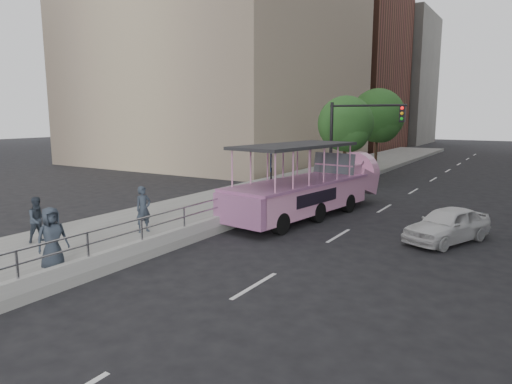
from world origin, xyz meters
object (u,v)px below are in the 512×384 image
(car, at_px, (447,225))
(pedestrian_near, at_px, (143,209))
(duck_boat, at_px, (312,188))
(parking_sign, at_px, (271,175))
(pedestrian_far, at_px, (52,238))
(pedestrian_mid, at_px, (39,220))
(traffic_signal, at_px, (352,133))
(street_tree_far, at_px, (378,118))
(street_tree_near, at_px, (346,126))

(car, distance_m, pedestrian_near, 10.92)
(duck_boat, height_order, parking_sign, duck_boat)
(car, distance_m, pedestrian_far, 12.99)
(duck_boat, xyz_separation_m, pedestrian_near, (-3.33, -7.14, -0.07))
(duck_boat, xyz_separation_m, pedestrian_mid, (-5.35, -9.92, -0.15))
(pedestrian_mid, relative_size, pedestrian_far, 0.87)
(traffic_signal, xyz_separation_m, street_tree_far, (-1.40, 9.43, 0.81))
(car, xyz_separation_m, pedestrian_far, (-8.56, -9.76, 0.54))
(duck_boat, height_order, pedestrian_mid, duck_boat)
(pedestrian_mid, bearing_deg, parking_sign, -10.62)
(parking_sign, bearing_deg, pedestrian_far, -95.31)
(duck_boat, height_order, pedestrian_far, duck_boat)
(car, xyz_separation_m, traffic_signal, (-6.31, 7.24, 2.87))
(car, bearing_deg, pedestrian_near, -125.87)
(car, relative_size, street_tree_far, 0.57)
(pedestrian_near, relative_size, street_tree_near, 0.29)
(pedestrian_near, relative_size, traffic_signal, 0.32)
(pedestrian_far, bearing_deg, street_tree_far, 9.03)
(street_tree_far, bearing_deg, pedestrian_near, -94.39)
(pedestrian_mid, bearing_deg, street_tree_far, 4.19)
(duck_boat, relative_size, pedestrian_far, 5.79)
(pedestrian_near, height_order, street_tree_near, street_tree_near)
(street_tree_far, bearing_deg, street_tree_near, -91.91)
(street_tree_near, bearing_deg, traffic_signal, -65.02)
(pedestrian_far, distance_m, street_tree_far, 26.62)
(pedestrian_far, relative_size, street_tree_near, 0.30)
(pedestrian_near, bearing_deg, pedestrian_mid, 155.96)
(duck_boat, relative_size, car, 2.72)
(car, relative_size, pedestrian_near, 2.20)
(pedestrian_near, relative_size, parking_sign, 0.57)
(car, relative_size, traffic_signal, 0.71)
(car, xyz_separation_m, pedestrian_mid, (-11.42, -8.30, 0.43))
(traffic_signal, height_order, street_tree_near, street_tree_near)
(duck_boat, bearing_deg, car, -14.97)
(traffic_signal, relative_size, street_tree_near, 0.91)
(traffic_signal, relative_size, street_tree_far, 0.81)
(car, distance_m, parking_sign, 7.72)
(pedestrian_mid, bearing_deg, pedestrian_far, -104.33)
(duck_boat, xyz_separation_m, parking_sign, (-1.53, -1.04, 0.63))
(street_tree_near, distance_m, street_tree_far, 6.02)
(parking_sign, bearing_deg, pedestrian_near, -106.49)
(car, bearing_deg, pedestrian_far, -107.53)
(pedestrian_mid, distance_m, pedestrian_far, 3.21)
(parking_sign, distance_m, street_tree_near, 10.28)
(car, xyz_separation_m, parking_sign, (-7.60, 0.58, 1.21))
(pedestrian_near, relative_size, pedestrian_mid, 1.10)
(pedestrian_far, relative_size, street_tree_far, 0.27)
(pedestrian_near, xyz_separation_m, pedestrian_far, (0.85, -4.24, 0.03))
(car, height_order, parking_sign, parking_sign)
(pedestrian_near, distance_m, parking_sign, 6.40)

